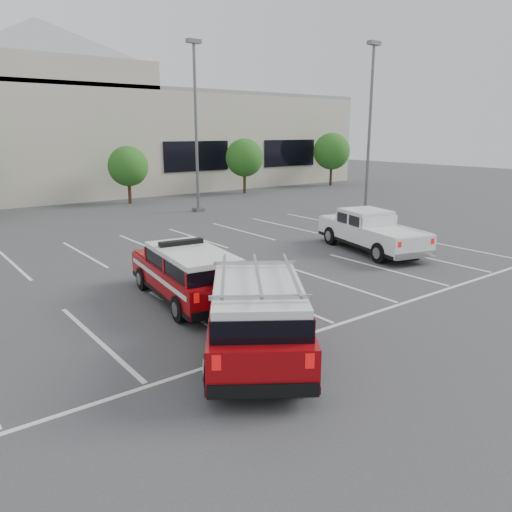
{
  "coord_description": "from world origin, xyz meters",
  "views": [
    {
      "loc": [
        -9.15,
        -11.35,
        4.96
      ],
      "look_at": [
        0.28,
        1.07,
        1.05
      ],
      "focal_mm": 35.0,
      "sensor_mm": 36.0,
      "label": 1
    }
  ],
  "objects_px": {
    "tree_far_right": "(332,153)",
    "fire_chief_suv": "(188,277)",
    "light_pole_right": "(370,128)",
    "tree_mid_right": "(129,168)",
    "tree_right": "(245,159)",
    "light_pole_mid": "(196,127)",
    "ladder_suv": "(257,320)",
    "convention_building": "(17,134)",
    "white_pickup": "(371,235)"
  },
  "relations": [
    {
      "from": "convention_building",
      "to": "ladder_suv",
      "type": "distance_m",
      "value": 35.17
    },
    {
      "from": "white_pickup",
      "to": "light_pole_mid",
      "type": "bearing_deg",
      "value": 105.21
    },
    {
      "from": "convention_building",
      "to": "tree_far_right",
      "type": "height_order",
      "value": "convention_building"
    },
    {
      "from": "fire_chief_suv",
      "to": "tree_far_right",
      "type": "bearing_deg",
      "value": 45.01
    },
    {
      "from": "light_pole_right",
      "to": "fire_chief_suv",
      "type": "distance_m",
      "value": 20.63
    },
    {
      "from": "convention_building",
      "to": "tree_far_right",
      "type": "distance_m",
      "value": 26.83
    },
    {
      "from": "tree_mid_right",
      "to": "fire_chief_suv",
      "type": "height_order",
      "value": "tree_mid_right"
    },
    {
      "from": "white_pickup",
      "to": "ladder_suv",
      "type": "xyz_separation_m",
      "value": [
        -10.02,
        -5.18,
        0.15
      ]
    },
    {
      "from": "light_pole_right",
      "to": "tree_far_right",
      "type": "bearing_deg",
      "value": 52.96
    },
    {
      "from": "tree_far_right",
      "to": "light_pole_right",
      "type": "distance_m",
      "value": 15.24
    },
    {
      "from": "tree_right",
      "to": "light_pole_right",
      "type": "height_order",
      "value": "light_pole_right"
    },
    {
      "from": "tree_right",
      "to": "white_pickup",
      "type": "height_order",
      "value": "tree_right"
    },
    {
      "from": "fire_chief_suv",
      "to": "ladder_suv",
      "type": "distance_m",
      "value": 4.27
    },
    {
      "from": "tree_far_right",
      "to": "tree_mid_right",
      "type": "bearing_deg",
      "value": -180.0
    },
    {
      "from": "convention_building",
      "to": "white_pickup",
      "type": "xyz_separation_m",
      "value": [
        7.08,
        -29.65,
        -4.04
      ]
    },
    {
      "from": "tree_right",
      "to": "ladder_suv",
      "type": "relative_size",
      "value": 0.81
    },
    {
      "from": "light_pole_right",
      "to": "white_pickup",
      "type": "distance_m",
      "value": 12.54
    },
    {
      "from": "light_pole_right",
      "to": "convention_building",
      "type": "bearing_deg",
      "value": 125.89
    },
    {
      "from": "tree_far_right",
      "to": "ladder_suv",
      "type": "distance_m",
      "value": 37.5
    },
    {
      "from": "tree_mid_right",
      "to": "light_pole_mid",
      "type": "distance_m",
      "value": 6.88
    },
    {
      "from": "white_pickup",
      "to": "ladder_suv",
      "type": "distance_m",
      "value": 11.28
    },
    {
      "from": "convention_building",
      "to": "fire_chief_suv",
      "type": "bearing_deg",
      "value": -94.35
    },
    {
      "from": "tree_right",
      "to": "light_pole_right",
      "type": "relative_size",
      "value": 0.43
    },
    {
      "from": "tree_mid_right",
      "to": "ladder_suv",
      "type": "height_order",
      "value": "tree_mid_right"
    },
    {
      "from": "ladder_suv",
      "to": "tree_mid_right",
      "type": "bearing_deg",
      "value": 107.17
    },
    {
      "from": "fire_chief_suv",
      "to": "white_pickup",
      "type": "xyz_separation_m",
      "value": [
        9.41,
        0.96,
        -0.05
      ]
    },
    {
      "from": "light_pole_mid",
      "to": "tree_right",
      "type": "bearing_deg",
      "value": 36.77
    },
    {
      "from": "tree_mid_right",
      "to": "tree_right",
      "type": "distance_m",
      "value": 10.0
    },
    {
      "from": "tree_right",
      "to": "fire_chief_suv",
      "type": "distance_m",
      "value": 27.08
    },
    {
      "from": "tree_far_right",
      "to": "light_pole_mid",
      "type": "xyz_separation_m",
      "value": [
        -18.09,
        -6.05,
        2.14
      ]
    },
    {
      "from": "light_pole_mid",
      "to": "white_pickup",
      "type": "relative_size",
      "value": 1.75
    },
    {
      "from": "convention_building",
      "to": "light_pole_right",
      "type": "height_order",
      "value": "convention_building"
    },
    {
      "from": "tree_right",
      "to": "light_pole_right",
      "type": "distance_m",
      "value": 12.32
    },
    {
      "from": "convention_building",
      "to": "light_pole_mid",
      "type": "bearing_deg",
      "value": -66.74
    },
    {
      "from": "tree_right",
      "to": "white_pickup",
      "type": "xyz_separation_m",
      "value": [
        -7.83,
        -19.83,
        -2.09
      ]
    },
    {
      "from": "light_pole_mid",
      "to": "ladder_suv",
      "type": "relative_size",
      "value": 1.87
    },
    {
      "from": "convention_building",
      "to": "white_pickup",
      "type": "distance_m",
      "value": 30.75
    },
    {
      "from": "convention_building",
      "to": "light_pole_mid",
      "type": "xyz_separation_m",
      "value": [
        6.82,
        -15.86,
        0.47
      ]
    },
    {
      "from": "tree_far_right",
      "to": "fire_chief_suv",
      "type": "bearing_deg",
      "value": -142.65
    },
    {
      "from": "convention_building",
      "to": "fire_chief_suv",
      "type": "height_order",
      "value": "convention_building"
    },
    {
      "from": "tree_mid_right",
      "to": "tree_right",
      "type": "xyz_separation_m",
      "value": [
        10.0,
        0.0,
        0.27
      ]
    },
    {
      "from": "white_pickup",
      "to": "ladder_suv",
      "type": "height_order",
      "value": "ladder_suv"
    },
    {
      "from": "convention_building",
      "to": "tree_mid_right",
      "type": "relative_size",
      "value": 15.04
    },
    {
      "from": "light_pole_mid",
      "to": "ladder_suv",
      "type": "height_order",
      "value": "light_pole_mid"
    },
    {
      "from": "light_pole_mid",
      "to": "ladder_suv",
      "type": "distance_m",
      "value": 21.77
    },
    {
      "from": "light_pole_mid",
      "to": "fire_chief_suv",
      "type": "relative_size",
      "value": 1.95
    },
    {
      "from": "light_pole_right",
      "to": "fire_chief_suv",
      "type": "xyz_separation_m",
      "value": [
        -18.15,
        -8.74,
        -4.46
      ]
    },
    {
      "from": "light_pole_right",
      "to": "ladder_suv",
      "type": "height_order",
      "value": "light_pole_right"
    },
    {
      "from": "tree_right",
      "to": "fire_chief_suv",
      "type": "bearing_deg",
      "value": -129.66
    },
    {
      "from": "tree_far_right",
      "to": "white_pickup",
      "type": "bearing_deg",
      "value": -131.96
    }
  ]
}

